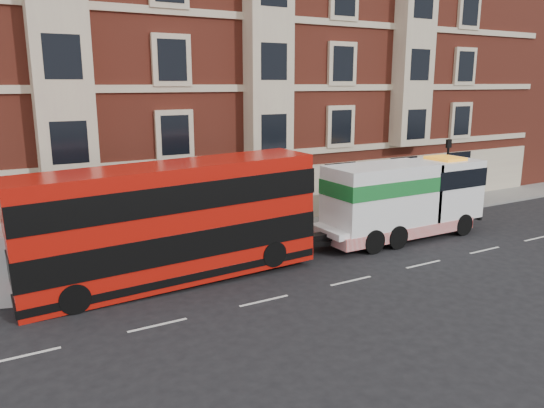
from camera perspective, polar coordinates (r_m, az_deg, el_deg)
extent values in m
plane|color=black|center=(21.72, 8.50, -8.18)|extent=(120.00, 120.00, 0.00)
cube|color=slate|center=(27.64, -1.16, -3.25)|extent=(90.00, 3.00, 0.15)
cube|color=maroon|center=(33.53, -6.85, 14.94)|extent=(45.00, 12.00, 18.00)
cube|color=maroon|center=(53.77, 27.17, 12.85)|extent=(18.00, 10.00, 18.00)
cylinder|color=black|center=(23.67, -12.48, -1.12)|extent=(0.14, 0.14, 4.00)
cube|color=black|center=(23.26, -12.73, 3.90)|extent=(0.35, 0.15, 0.50)
cylinder|color=black|center=(33.57, 18.23, 2.63)|extent=(0.14, 0.14, 4.00)
cube|color=black|center=(33.29, 18.48, 6.19)|extent=(0.35, 0.15, 0.50)
cube|color=red|center=(21.06, -10.83, -1.97)|extent=(11.64, 2.60, 4.57)
cube|color=black|center=(21.24, -10.75, -3.73)|extent=(11.68, 2.66, 1.09)
cube|color=black|center=(20.79, -10.97, 1.22)|extent=(11.68, 2.66, 1.04)
cylinder|color=black|center=(19.68, -20.48, -9.49)|extent=(1.08, 0.33, 1.08)
cylinder|color=black|center=(21.86, -21.54, -7.33)|extent=(1.08, 0.33, 1.08)
cylinder|color=black|center=(22.05, 0.14, -5.36)|extent=(1.08, 0.33, 1.08)
cylinder|color=black|center=(24.02, -2.67, -3.83)|extent=(1.08, 0.33, 1.08)
cube|color=white|center=(27.61, 13.51, -1.67)|extent=(9.35, 2.39, 0.31)
cube|color=white|center=(29.44, 17.93, 1.65)|extent=(3.32, 2.60, 3.01)
cube|color=white|center=(26.47, 11.70, 0.92)|extent=(5.61, 2.60, 3.01)
cube|color=#1A762F|center=(26.36, 11.75, 2.03)|extent=(5.66, 2.64, 0.73)
cube|color=red|center=(27.56, 13.16, -2.45)|extent=(8.31, 2.66, 0.57)
cylinder|color=black|center=(29.30, 19.79, -2.08)|extent=(1.14, 0.36, 1.14)
cylinder|color=black|center=(30.81, 16.49, -1.13)|extent=(1.14, 0.36, 1.14)
cylinder|color=black|center=(26.06, 13.22, -3.46)|extent=(1.14, 0.42, 1.14)
cylinder|color=black|center=(27.75, 9.93, -2.31)|extent=(1.14, 0.42, 1.14)
cylinder|color=black|center=(25.12, 10.79, -3.96)|extent=(1.14, 0.42, 1.14)
cylinder|color=black|center=(26.87, 7.54, -2.73)|extent=(1.14, 0.42, 1.14)
cube|color=silver|center=(21.77, -27.02, -5.84)|extent=(5.36, 3.42, 2.59)
cylinder|color=black|center=(20.83, -23.12, -8.95)|extent=(0.80, 0.47, 0.76)
cylinder|color=black|center=(22.58, -22.25, -7.19)|extent=(0.80, 0.47, 0.76)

